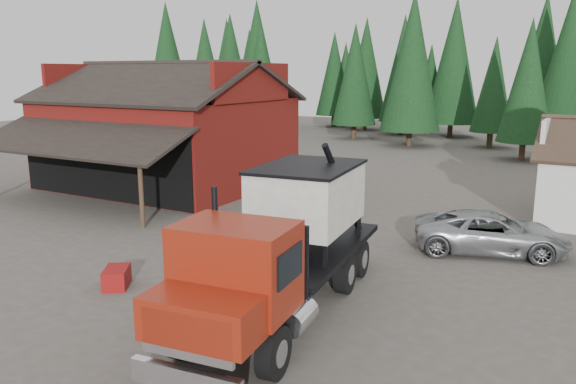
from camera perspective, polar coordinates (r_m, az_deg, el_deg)
The scene contains 9 objects.
ground at distance 19.91m, azimuth -6.95°, elevation -7.14°, with size 120.00×120.00×0.00m, color #4D443D.
red_barn at distance 33.67m, azimuth -12.21°, elevation 5.29°, with size 12.80×13.63×7.18m.
conifer_backdrop at distance 58.53m, azimuth 18.28°, elevation 5.10°, with size 76.00×16.00×16.00m, color black, non-canonical shape.
near_pine_a at distance 54.41m, azimuth -8.38°, elevation 11.84°, with size 4.40×4.40×11.40m.
near_pine_b at distance 45.37m, azimuth 23.22°, elevation 10.34°, with size 3.96×3.96×10.40m.
near_pine_d at distance 51.39m, azimuth 12.52°, elevation 12.80°, with size 5.28×5.28×13.40m.
feed_truck at distance 15.27m, azimuth -0.30°, elevation -4.80°, with size 3.78×10.17×4.48m.
silver_car at distance 21.92m, azimuth 19.90°, elevation -3.92°, with size 2.51×5.45×1.51m, color #A1A4A8.
equip_box at distance 18.36m, azimuth -17.02°, elevation -8.30°, with size 0.70×1.10×0.60m, color maroon.
Camera 1 is at (11.26, -15.06, 6.54)m, focal length 35.00 mm.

